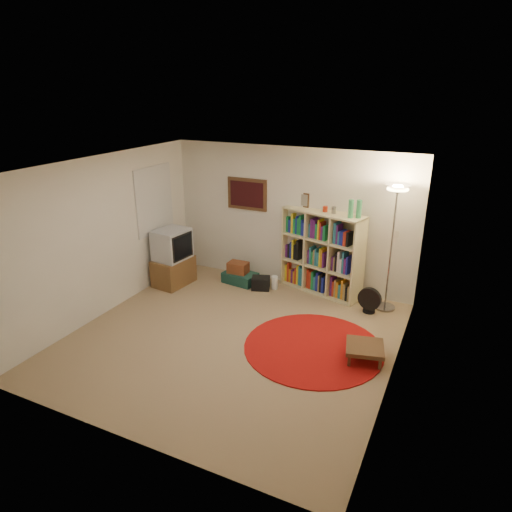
{
  "coord_description": "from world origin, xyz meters",
  "views": [
    {
      "loc": [
        2.79,
        -5.1,
        3.48
      ],
      "look_at": [
        0.1,
        0.6,
        1.1
      ],
      "focal_mm": 32.0,
      "sensor_mm": 36.0,
      "label": 1
    }
  ],
  "objects_px": {
    "suitcase": "(240,278)",
    "side_table": "(365,348)",
    "tv_stand": "(173,258)",
    "floor_lamp": "(396,207)",
    "floor_fan": "(369,300)",
    "bookshelf": "(321,253)"
  },
  "relations": [
    {
      "from": "tv_stand",
      "to": "side_table",
      "type": "relative_size",
      "value": 1.77
    },
    {
      "from": "tv_stand",
      "to": "suitcase",
      "type": "bearing_deg",
      "value": 34.42
    },
    {
      "from": "floor_fan",
      "to": "suitcase",
      "type": "height_order",
      "value": "floor_fan"
    },
    {
      "from": "side_table",
      "to": "floor_fan",
      "type": "bearing_deg",
      "value": 99.88
    },
    {
      "from": "bookshelf",
      "to": "floor_lamp",
      "type": "height_order",
      "value": "floor_lamp"
    },
    {
      "from": "bookshelf",
      "to": "side_table",
      "type": "xyz_separation_m",
      "value": [
        1.23,
        -1.87,
        -0.52
      ]
    },
    {
      "from": "floor_lamp",
      "to": "suitcase",
      "type": "relative_size",
      "value": 3.18
    },
    {
      "from": "tv_stand",
      "to": "floor_lamp",
      "type": "bearing_deg",
      "value": 16.82
    },
    {
      "from": "floor_fan",
      "to": "tv_stand",
      "type": "height_order",
      "value": "tv_stand"
    },
    {
      "from": "floor_lamp",
      "to": "side_table",
      "type": "xyz_separation_m",
      "value": [
        0.03,
        -1.67,
        -1.53
      ]
    },
    {
      "from": "floor_lamp",
      "to": "floor_fan",
      "type": "relative_size",
      "value": 4.78
    },
    {
      "from": "floor_lamp",
      "to": "suitcase",
      "type": "bearing_deg",
      "value": -177.83
    },
    {
      "from": "suitcase",
      "to": "side_table",
      "type": "relative_size",
      "value": 1.1
    },
    {
      "from": "floor_lamp",
      "to": "floor_fan",
      "type": "height_order",
      "value": "floor_lamp"
    },
    {
      "from": "floor_lamp",
      "to": "side_table",
      "type": "distance_m",
      "value": 2.27
    },
    {
      "from": "bookshelf",
      "to": "suitcase",
      "type": "xyz_separation_m",
      "value": [
        -1.44,
        -0.3,
        -0.61
      ]
    },
    {
      "from": "suitcase",
      "to": "side_table",
      "type": "distance_m",
      "value": 3.1
    },
    {
      "from": "tv_stand",
      "to": "floor_fan",
      "type": "bearing_deg",
      "value": 13.14
    },
    {
      "from": "floor_lamp",
      "to": "side_table",
      "type": "height_order",
      "value": "floor_lamp"
    },
    {
      "from": "tv_stand",
      "to": "side_table",
      "type": "xyz_separation_m",
      "value": [
        3.76,
        -1.0,
        -0.32
      ]
    },
    {
      "from": "suitcase",
      "to": "side_table",
      "type": "xyz_separation_m",
      "value": [
        2.67,
        -1.57,
        0.09
      ]
    },
    {
      "from": "floor_fan",
      "to": "suitcase",
      "type": "distance_m",
      "value": 2.44
    }
  ]
}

